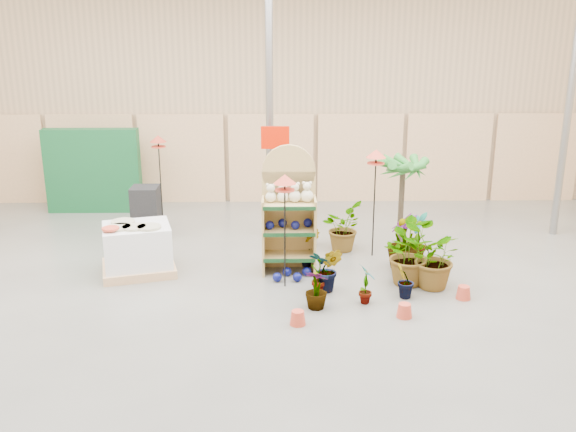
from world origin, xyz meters
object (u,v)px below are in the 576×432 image
(display_shelf, at_px, (289,214))
(bird_table_front, at_px, (285,183))
(potted_plant_2, at_px, (406,254))
(pallet_stack, at_px, (138,249))

(display_shelf, height_order, bird_table_front, display_shelf)
(potted_plant_2, bearing_deg, bird_table_front, -177.63)
(display_shelf, xyz_separation_m, pallet_stack, (-2.47, -0.14, -0.54))
(pallet_stack, bearing_deg, display_shelf, -11.75)
(bird_table_front, relative_size, potted_plant_2, 1.79)
(display_shelf, relative_size, bird_table_front, 1.16)
(display_shelf, distance_m, pallet_stack, 2.53)
(bird_table_front, bearing_deg, display_shelf, 84.32)
(display_shelf, bearing_deg, potted_plant_2, -20.10)
(pallet_stack, bearing_deg, bird_table_front, -29.17)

